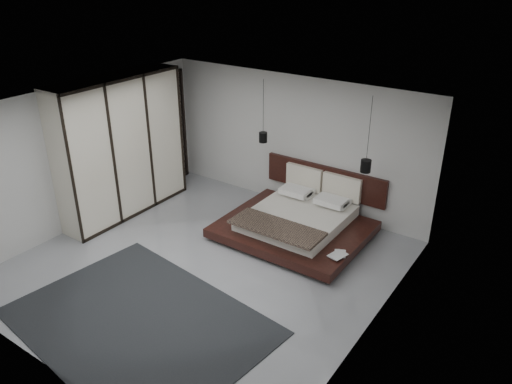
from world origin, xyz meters
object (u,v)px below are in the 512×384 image
Objects in this scene: pendant_right at (366,166)px; wardrobe at (121,147)px; rug at (139,322)px; lattice_screen at (172,129)px; pendant_left at (263,137)px; bed at (298,220)px.

wardrobe is (-4.57, -1.61, -0.11)m from pendant_right.
wardrobe reaches higher than rug.
rug is (3.12, -4.15, -1.29)m from lattice_screen.
pendant_left is 4.37m from rug.
pendant_left is (-1.10, 0.41, 1.36)m from bed.
pendant_left is at bearing -2.77° from lattice_screen.
lattice_screen is 5.35m from rug.
wardrobe is (0.25, -1.74, 0.13)m from lattice_screen.
pendant_right is (2.20, 0.00, -0.10)m from pendant_left.
bed is 3.85m from wardrobe.
rug is at bearing -40.06° from wardrobe.
bed is 3.67m from rug.
lattice_screen is at bearing 177.23° from pendant_left.
pendant_left is (2.63, -0.13, 0.34)m from lattice_screen.
lattice_screen reaches higher than bed.
lattice_screen reaches higher than rug.
bed is (3.72, -0.54, -1.02)m from lattice_screen.
pendant_right is (4.82, -0.13, 0.24)m from lattice_screen.
pendant_right reaches higher than bed.
pendant_left is at bearing 159.49° from bed.
rug is at bearing -53.06° from lattice_screen.
rug is at bearing -82.99° from pendant_left.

